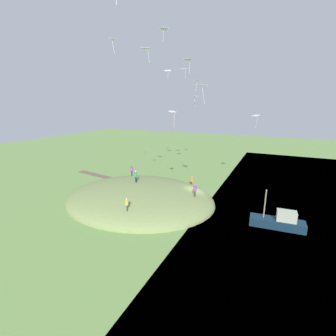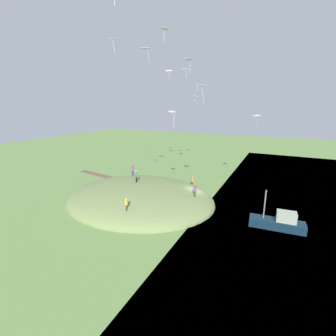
# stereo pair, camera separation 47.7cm
# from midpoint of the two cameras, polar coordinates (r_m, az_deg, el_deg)

# --- Properties ---
(ground_plane) EXTENTS (160.00, 160.00, 0.00)m
(ground_plane) POSITION_cam_midpoint_polar(r_m,az_deg,el_deg) (35.97, 6.39, -7.25)
(ground_plane) COLOR #6E944B
(grass_hill) EXTENTS (22.29, 18.92, 4.46)m
(grass_hill) POSITION_cam_midpoint_polar(r_m,az_deg,el_deg) (35.71, -7.24, -7.45)
(grass_hill) COLOR #798C51
(grass_hill) RESTS_ON ground_plane
(dirt_path) EXTENTS (14.19, 3.63, 0.04)m
(dirt_path) POSITION_cam_midpoint_polar(r_m,az_deg,el_deg) (47.77, -15.56, -2.03)
(dirt_path) COLOR brown
(dirt_path) RESTS_ON ground_plane
(boat_on_lake) EXTENTS (5.96, 2.08, 4.37)m
(boat_on_lake) POSITION_cam_midpoint_polar(r_m,az_deg,el_deg) (30.18, 24.67, -11.62)
(boat_on_lake) COLOR #122A3C
(boat_on_lake) RESTS_ON lake_water
(person_watching_kites) EXTENTS (0.50, 0.50, 1.84)m
(person_watching_kites) POSITION_cam_midpoint_polar(r_m,az_deg,el_deg) (35.88, -8.12, -1.64)
(person_watching_kites) COLOR black
(person_watching_kites) RESTS_ON grass_hill
(person_with_child) EXTENTS (0.61, 0.61, 1.81)m
(person_with_child) POSITION_cam_midpoint_polar(r_m,az_deg,el_deg) (41.43, -9.04, -0.33)
(person_with_child) COLOR #21244A
(person_with_child) RESTS_ON grass_hill
(person_near_shore) EXTENTS (0.64, 0.64, 1.79)m
(person_near_shore) POSITION_cam_midpoint_polar(r_m,az_deg,el_deg) (40.54, 5.41, -2.95)
(person_near_shore) COLOR #422D2E
(person_near_shore) RESTS_ON ground_plane
(person_walking_path) EXTENTS (0.50, 0.50, 1.59)m
(person_walking_path) POSITION_cam_midpoint_polar(r_m,az_deg,el_deg) (28.32, -10.36, -8.30)
(person_walking_path) COLOR #3E2A34
(person_walking_path) RESTS_ON grass_hill
(person_on_hilltop) EXTENTS (0.53, 0.53, 1.73)m
(person_on_hilltop) POSITION_cam_midpoint_polar(r_m,az_deg,el_deg) (32.21, 6.08, -5.05)
(person_on_hilltop) COLOR #303124
(person_on_hilltop) RESTS_ON grass_hill
(kite_0) EXTENTS (0.75, 0.89, 1.87)m
(kite_0) POSITION_cam_midpoint_polar(r_m,az_deg,el_deg) (35.64, -13.57, 27.75)
(kite_0) COLOR white
(kite_1) EXTENTS (0.78, 0.81, 1.22)m
(kite_1) POSITION_cam_midpoint_polar(r_m,az_deg,el_deg) (30.22, 6.11, 16.62)
(kite_1) COLOR white
(kite_2) EXTENTS (1.26, 1.40, 2.02)m
(kite_2) POSITION_cam_midpoint_polar(r_m,az_deg,el_deg) (27.42, 7.57, 19.02)
(kite_2) COLOR white
(kite_3) EXTENTS (0.91, 1.10, 2.02)m
(kite_3) POSITION_cam_midpoint_polar(r_m,az_deg,el_deg) (29.74, 0.64, 13.19)
(kite_3) COLOR white
(kite_4) EXTENTS (1.41, 1.24, 1.69)m
(kite_4) POSITION_cam_midpoint_polar(r_m,az_deg,el_deg) (31.53, -5.88, 26.68)
(kite_4) COLOR silver
(kite_5) EXTENTS (1.25, 1.36, 1.79)m
(kite_5) POSITION_cam_midpoint_polar(r_m,az_deg,el_deg) (38.81, -1.39, 30.40)
(kite_5) COLOR white
(kite_6) EXTENTS (1.23, 1.02, 1.36)m
(kite_6) POSITION_cam_midpoint_polar(r_m,az_deg,el_deg) (41.48, -0.40, 22.34)
(kite_6) COLOR white
(kite_7) EXTENTS (1.04, 0.74, 1.65)m
(kite_7) POSITION_cam_midpoint_polar(r_m,az_deg,el_deg) (41.18, 3.52, 22.66)
(kite_7) COLOR white
(kite_8) EXTENTS (1.34, 1.30, 2.02)m
(kite_8) POSITION_cam_midpoint_polar(r_m,az_deg,el_deg) (37.96, 19.97, 11.65)
(kite_8) COLOR silver
(kite_9) EXTENTS (1.39, 1.20, 1.96)m
(kite_9) POSITION_cam_midpoint_polar(r_m,az_deg,el_deg) (45.24, 6.73, 20.09)
(kite_9) COLOR white
(kite_10) EXTENTS (0.96, 1.28, 1.80)m
(kite_10) POSITION_cam_midpoint_polar(r_m,az_deg,el_deg) (35.75, 4.34, 24.51)
(kite_10) COLOR white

